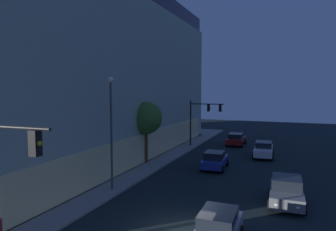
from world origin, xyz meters
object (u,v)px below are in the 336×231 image
at_px(car_red, 236,139).
at_px(traffic_light_far_corner, 203,114).
at_px(car_grey, 286,191).
at_px(car_blue, 215,160).
at_px(modern_building, 50,74).
at_px(car_silver, 217,231).
at_px(sidewalk_tree, 146,118).
at_px(car_white, 263,149).
at_px(street_lamp_sidewalk, 111,119).

bearing_deg(car_red, traffic_light_far_corner, 128.91).
height_order(car_grey, car_blue, car_grey).
xyz_separation_m(modern_building, car_silver, (-14.39, -23.09, -8.33)).
distance_m(sidewalk_tree, car_blue, 7.81).
bearing_deg(car_grey, car_blue, 42.15).
distance_m(car_silver, car_white, 21.09).
height_order(car_silver, car_red, car_silver).
bearing_deg(sidewalk_tree, car_silver, -142.67).
bearing_deg(sidewalk_tree, car_red, -26.01).
bearing_deg(street_lamp_sidewalk, modern_building, 56.90).
bearing_deg(car_silver, car_red, 7.60).
height_order(car_silver, car_blue, car_silver).
bearing_deg(car_blue, sidewalk_tree, 95.77).
distance_m(car_white, car_red, 7.19).
xyz_separation_m(traffic_light_far_corner, car_grey, (-16.93, -10.26, -3.42)).
relative_size(car_white, car_red, 1.10).
height_order(traffic_light_far_corner, sidewalk_tree, sidewalk_tree).
xyz_separation_m(sidewalk_tree, car_grey, (-6.33, -13.16, -3.70)).
height_order(car_silver, car_white, car_silver).
relative_size(street_lamp_sidewalk, car_blue, 1.86).
bearing_deg(car_white, traffic_light_far_corner, 68.98).
distance_m(sidewalk_tree, car_silver, 17.32).
xyz_separation_m(car_silver, car_white, (21.09, -0.37, -0.02)).
relative_size(modern_building, car_silver, 8.42).
distance_m(street_lamp_sidewalk, car_grey, 12.80).
distance_m(street_lamp_sidewalk, sidewalk_tree, 8.40).
height_order(traffic_light_far_corner, car_blue, traffic_light_far_corner).
distance_m(car_silver, car_blue, 14.56).
bearing_deg(car_white, modern_building, 105.93).
distance_m(traffic_light_far_corner, sidewalk_tree, 11.00).
bearing_deg(sidewalk_tree, modern_building, 85.84).
bearing_deg(street_lamp_sidewalk, car_grey, -80.67).
distance_m(car_blue, car_white, 7.93).
bearing_deg(car_red, sidewalk_tree, 153.99).
bearing_deg(traffic_light_far_corner, modern_building, 121.56).
bearing_deg(car_silver, sidewalk_tree, 37.33).
height_order(traffic_light_far_corner, street_lamp_sidewalk, street_lamp_sidewalk).
height_order(modern_building, car_red, modern_building).
relative_size(traffic_light_far_corner, sidewalk_tree, 0.96).
bearing_deg(modern_building, car_red, -56.92).
bearing_deg(car_red, car_silver, -172.40).
height_order(traffic_light_far_corner, car_red, traffic_light_far_corner).
xyz_separation_m(traffic_light_far_corner, car_blue, (-9.91, -3.91, -3.47)).
bearing_deg(sidewalk_tree, street_lamp_sidewalk, -171.11).
bearing_deg(car_white, car_red, 33.61).
xyz_separation_m(traffic_light_far_corner, car_white, (-2.97, -7.73, -3.45)).
bearing_deg(car_silver, car_white, -1.01).
bearing_deg(car_grey, street_lamp_sidewalk, 99.33).
distance_m(traffic_light_far_corner, car_blue, 11.21).
bearing_deg(sidewalk_tree, car_white, -54.32).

